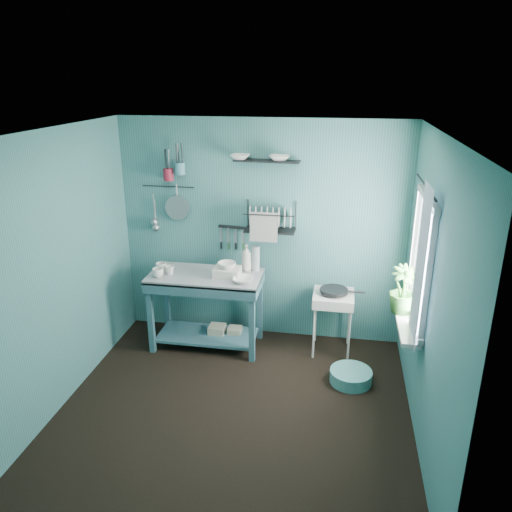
% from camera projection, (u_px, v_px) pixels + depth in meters
% --- Properties ---
extents(floor, '(3.20, 3.20, 0.00)m').
position_uv_depth(floor, '(235.00, 407.00, 4.64)').
color(floor, black).
rests_on(floor, ground).
extents(ceiling, '(3.20, 3.20, 0.00)m').
position_uv_depth(ceiling, '(230.00, 133.00, 3.78)').
color(ceiling, silver).
rests_on(ceiling, ground).
extents(wall_back, '(3.20, 0.00, 3.20)m').
position_uv_depth(wall_back, '(261.00, 232.00, 5.60)').
color(wall_back, '#366E6F').
rests_on(wall_back, ground).
extents(wall_front, '(3.20, 0.00, 3.20)m').
position_uv_depth(wall_front, '(177.00, 387.00, 2.82)').
color(wall_front, '#366E6F').
rests_on(wall_front, ground).
extents(wall_left, '(0.00, 3.00, 3.00)m').
position_uv_depth(wall_left, '(59.00, 272.00, 4.47)').
color(wall_left, '#366E6F').
rests_on(wall_left, ground).
extents(wall_right, '(0.00, 3.00, 3.00)m').
position_uv_depth(wall_right, '(430.00, 298.00, 3.95)').
color(wall_right, '#366E6F').
rests_on(wall_right, ground).
extents(work_counter, '(1.30, 0.77, 0.87)m').
position_uv_depth(work_counter, '(207.00, 310.00, 5.58)').
color(work_counter, '#315B68').
rests_on(work_counter, floor).
extents(mug_left, '(0.12, 0.12, 0.10)m').
position_uv_depth(mug_left, '(158.00, 273.00, 5.34)').
color(mug_left, white).
rests_on(mug_left, work_counter).
extents(mug_mid, '(0.14, 0.14, 0.09)m').
position_uv_depth(mug_mid, '(170.00, 270.00, 5.42)').
color(mug_mid, white).
rests_on(mug_mid, work_counter).
extents(mug_right, '(0.17, 0.17, 0.10)m').
position_uv_depth(mug_right, '(161.00, 267.00, 5.49)').
color(mug_right, white).
rests_on(mug_right, work_counter).
extents(wash_tub, '(0.28, 0.22, 0.10)m').
position_uv_depth(wash_tub, '(227.00, 272.00, 5.35)').
color(wash_tub, silver).
rests_on(wash_tub, work_counter).
extents(tub_bowl, '(0.20, 0.19, 0.06)m').
position_uv_depth(tub_bowl, '(227.00, 265.00, 5.33)').
color(tub_bowl, white).
rests_on(tub_bowl, wash_tub).
extents(soap_bottle, '(0.11, 0.12, 0.30)m').
position_uv_depth(soap_bottle, '(246.00, 257.00, 5.50)').
color(soap_bottle, silver).
rests_on(soap_bottle, work_counter).
extents(water_bottle, '(0.09, 0.09, 0.28)m').
position_uv_depth(water_bottle, '(256.00, 258.00, 5.50)').
color(water_bottle, '#9EAAB0').
rests_on(water_bottle, work_counter).
extents(counter_bowl, '(0.22, 0.22, 0.05)m').
position_uv_depth(counter_bowl, '(243.00, 280.00, 5.21)').
color(counter_bowl, white).
rests_on(counter_bowl, work_counter).
extents(hotplate_stand, '(0.51, 0.51, 0.70)m').
position_uv_depth(hotplate_stand, '(332.00, 322.00, 5.49)').
color(hotplate_stand, silver).
rests_on(hotplate_stand, floor).
extents(frying_pan, '(0.30, 0.30, 0.03)m').
position_uv_depth(frying_pan, '(334.00, 290.00, 5.36)').
color(frying_pan, black).
rests_on(frying_pan, hotplate_stand).
extents(knife_strip, '(0.32, 0.06, 0.03)m').
position_uv_depth(knife_strip, '(232.00, 227.00, 5.61)').
color(knife_strip, black).
rests_on(knife_strip, wall_back).
extents(dish_rack, '(0.57, 0.29, 0.32)m').
position_uv_depth(dish_rack, '(270.00, 217.00, 5.39)').
color(dish_rack, black).
rests_on(dish_rack, wall_back).
extents(upper_shelf, '(0.71, 0.21, 0.01)m').
position_uv_depth(upper_shelf, '(267.00, 161.00, 5.22)').
color(upper_shelf, black).
rests_on(upper_shelf, wall_back).
extents(shelf_bowl_left, '(0.22, 0.22, 0.05)m').
position_uv_depth(shelf_bowl_left, '(240.00, 161.00, 5.27)').
color(shelf_bowl_left, white).
rests_on(shelf_bowl_left, upper_shelf).
extents(shelf_bowl_right, '(0.24, 0.24, 0.05)m').
position_uv_depth(shelf_bowl_right, '(280.00, 163.00, 5.20)').
color(shelf_bowl_right, white).
rests_on(shelf_bowl_right, upper_shelf).
extents(utensil_cup_magenta, '(0.11, 0.11, 0.13)m').
position_uv_depth(utensil_cup_magenta, '(168.00, 175.00, 5.47)').
color(utensil_cup_magenta, maroon).
rests_on(utensil_cup_magenta, wall_back).
extents(utensil_cup_teal, '(0.11, 0.11, 0.13)m').
position_uv_depth(utensil_cup_teal, '(180.00, 169.00, 5.43)').
color(utensil_cup_teal, teal).
rests_on(utensil_cup_teal, wall_back).
extents(colander, '(0.28, 0.03, 0.28)m').
position_uv_depth(colander, '(177.00, 208.00, 5.62)').
color(colander, '#9A9CA2').
rests_on(colander, wall_back).
extents(ladle_outer, '(0.01, 0.01, 0.30)m').
position_uv_depth(ladle_outer, '(154.00, 207.00, 5.68)').
color(ladle_outer, '#9A9CA2').
rests_on(ladle_outer, wall_back).
extents(ladle_inner, '(0.01, 0.01, 0.30)m').
position_uv_depth(ladle_inner, '(155.00, 213.00, 5.70)').
color(ladle_inner, '#9A9CA2').
rests_on(ladle_inner, wall_back).
extents(hook_rail, '(0.60, 0.01, 0.01)m').
position_uv_depth(hook_rail, '(168.00, 187.00, 5.57)').
color(hook_rail, black).
rests_on(hook_rail, wall_back).
extents(window_glass, '(0.00, 1.10, 1.10)m').
position_uv_depth(window_glass, '(422.00, 260.00, 4.32)').
color(window_glass, white).
rests_on(window_glass, wall_right).
extents(windowsill, '(0.16, 0.95, 0.04)m').
position_uv_depth(windowsill, '(405.00, 320.00, 4.54)').
color(windowsill, silver).
rests_on(windowsill, wall_right).
extents(curtain, '(0.00, 1.35, 1.35)m').
position_uv_depth(curtain, '(420.00, 267.00, 4.04)').
color(curtain, silver).
rests_on(curtain, wall_right).
extents(curtain_rod, '(0.02, 1.05, 0.02)m').
position_uv_depth(curtain_rod, '(426.00, 186.00, 4.11)').
color(curtain_rod, black).
rests_on(curtain_rod, wall_right).
extents(potted_plant, '(0.33, 0.33, 0.45)m').
position_uv_depth(potted_plant, '(403.00, 290.00, 4.58)').
color(potted_plant, '#34702D').
rests_on(potted_plant, windowsill).
extents(storage_tin_large, '(0.18, 0.18, 0.22)m').
position_uv_depth(storage_tin_large, '(217.00, 334.00, 5.72)').
color(storage_tin_large, tan).
rests_on(storage_tin_large, floor).
extents(storage_tin_small, '(0.15, 0.15, 0.20)m').
position_uv_depth(storage_tin_small, '(235.00, 335.00, 5.72)').
color(storage_tin_small, tan).
rests_on(storage_tin_small, floor).
extents(floor_basin, '(0.42, 0.42, 0.13)m').
position_uv_depth(floor_basin, '(351.00, 376.00, 5.00)').
color(floor_basin, teal).
rests_on(floor_basin, floor).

